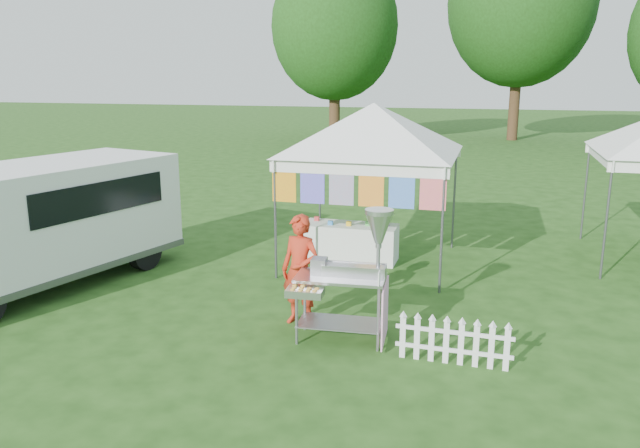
% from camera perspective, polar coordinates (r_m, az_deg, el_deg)
% --- Properties ---
extents(ground, '(120.00, 120.00, 0.00)m').
position_cam_1_polar(ground, '(8.81, 0.21, -9.87)').
color(ground, '#1E4212').
rests_on(ground, ground).
extents(canopy_main, '(4.24, 4.24, 3.45)m').
position_cam_1_polar(canopy_main, '(11.50, 4.97, 10.93)').
color(canopy_main, '#59595E').
rests_on(canopy_main, ground).
extents(tree_left, '(6.40, 6.40, 9.53)m').
position_cam_1_polar(tree_left, '(32.90, 1.38, 17.60)').
color(tree_left, '#381F14').
rests_on(tree_left, ground).
extents(tree_mid, '(7.60, 7.60, 11.52)m').
position_cam_1_polar(tree_mid, '(35.98, 17.94, 18.71)').
color(tree_mid, '#381F14').
rests_on(tree_mid, ground).
extents(donut_cart, '(1.30, 0.98, 1.82)m').
position_cam_1_polar(donut_cart, '(8.17, 3.20, -3.79)').
color(donut_cart, gray).
rests_on(donut_cart, ground).
extents(vendor, '(0.66, 0.52, 1.60)m').
position_cam_1_polar(vendor, '(8.83, -1.82, -4.26)').
color(vendor, '#B72B16').
rests_on(vendor, ground).
extents(cargo_van, '(3.16, 5.27, 2.05)m').
position_cam_1_polar(cargo_van, '(11.45, -24.12, 0.26)').
color(cargo_van, white).
rests_on(cargo_van, ground).
extents(picket_fence, '(1.44, 0.06, 0.56)m').
position_cam_1_polar(picket_fence, '(7.97, 12.11, -10.54)').
color(picket_fence, white).
rests_on(picket_fence, ground).
extents(display_table, '(1.80, 0.70, 0.70)m').
position_cam_1_polar(display_table, '(12.01, 2.74, -1.67)').
color(display_table, white).
rests_on(display_table, ground).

